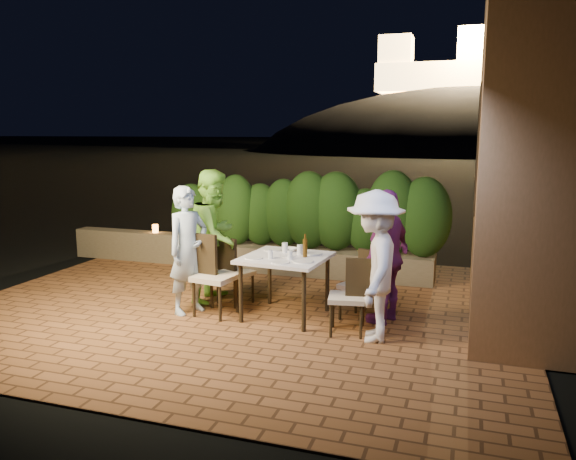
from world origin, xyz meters
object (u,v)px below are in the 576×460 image
at_px(chair_left_front, 215,275).
at_px(diner_white, 375,266).
at_px(beer_bottle, 305,246).
at_px(diner_blue, 188,250).
at_px(parapet_lamp, 155,229).
at_px(chair_right_back, 360,284).
at_px(diner_green, 215,235).
at_px(chair_right_front, 347,296).
at_px(dining_table, 285,287).
at_px(chair_left_back, 235,271).
at_px(diner_purple, 387,256).
at_px(bowl, 290,249).

bearing_deg(chair_left_front, diner_white, 2.50).
relative_size(beer_bottle, diner_blue, 0.18).
xyz_separation_m(chair_left_front, diner_blue, (-0.35, -0.01, 0.29)).
bearing_deg(parapet_lamp, chair_right_back, -26.13).
bearing_deg(beer_bottle, diner_green, 164.81).
xyz_separation_m(chair_left_front, diner_white, (1.97, -0.21, 0.31)).
relative_size(chair_right_back, parapet_lamp, 6.19).
relative_size(chair_right_front, parapet_lamp, 6.11).
bearing_deg(chair_right_front, beer_bottle, -40.49).
height_order(dining_table, chair_left_front, chair_left_front).
height_order(chair_right_front, chair_right_back, chair_right_back).
bearing_deg(diner_blue, chair_left_back, -12.89).
height_order(chair_left_front, chair_right_front, chair_left_front).
bearing_deg(dining_table, diner_purple, 10.26).
bearing_deg(bowl, dining_table, -83.83).
xyz_separation_m(chair_right_back, diner_purple, (0.30, 0.04, 0.35)).
xyz_separation_m(bowl, diner_purple, (1.21, -0.08, 0.01)).
xyz_separation_m(dining_table, chair_right_back, (0.87, 0.18, 0.06)).
distance_m(beer_bottle, diner_white, 1.00).
xyz_separation_m(chair_left_front, diner_purple, (2.01, 0.41, 0.29)).
relative_size(chair_right_back, diner_blue, 0.55).
xyz_separation_m(chair_left_front, chair_right_back, (1.70, 0.37, -0.06)).
bearing_deg(chair_left_front, diner_blue, -169.69).
relative_size(diner_green, diner_white, 1.07).
height_order(chair_right_back, diner_green, diner_green).
bearing_deg(bowl, diner_blue, -156.58).
height_order(beer_bottle, diner_green, diner_green).
xyz_separation_m(bowl, parapet_lamp, (-3.03, 1.81, -0.20)).
bearing_deg(chair_left_back, chair_right_back, 18.15).
height_order(beer_bottle, bowl, beer_bottle).
bearing_deg(chair_left_front, diner_green, 123.57).
distance_m(bowl, chair_right_front, 1.11).
bearing_deg(diner_purple, chair_left_back, -73.58).
distance_m(chair_left_front, chair_right_back, 1.74).
bearing_deg(diner_white, diner_blue, -102.62).
height_order(diner_white, parapet_lamp, diner_white).
distance_m(dining_table, diner_blue, 1.27).
bearing_deg(chair_left_back, chair_right_front, 1.43).
xyz_separation_m(beer_bottle, diner_blue, (-1.42, -0.23, -0.10)).
bearing_deg(diner_purple, diner_blue, -60.51).
height_order(bowl, chair_left_back, chair_left_back).
relative_size(diner_blue, parapet_lamp, 11.23).
height_order(chair_left_front, chair_left_back, chair_left_front).
bearing_deg(diner_green, dining_table, -108.40).
relative_size(chair_right_front, diner_purple, 0.55).
bearing_deg(diner_purple, chair_left_front, -59.06).
bearing_deg(diner_white, diner_green, -117.32).
height_order(chair_left_front, chair_right_back, chair_left_front).
height_order(chair_left_back, diner_white, diner_white).
bearing_deg(diner_green, bowl, -94.28).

